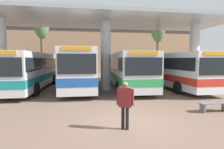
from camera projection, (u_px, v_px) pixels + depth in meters
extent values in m
plane|color=#755B4C|center=(128.00, 121.00, 7.27)|extent=(100.00, 100.00, 0.00)
cube|color=#9E7A5B|center=(94.00, 46.00, 32.82)|extent=(40.00, 0.50, 10.19)
cube|color=#332D2D|center=(94.00, 25.00, 32.49)|extent=(40.00, 0.58, 2.40)
cylinder|color=silver|center=(1.00, 56.00, 13.49)|extent=(0.84, 0.84, 5.74)
cylinder|color=silver|center=(106.00, 56.00, 14.72)|extent=(0.84, 0.84, 5.74)
cylinder|color=silver|center=(194.00, 56.00, 15.94)|extent=(0.84, 0.84, 5.74)
cube|color=#93A3A8|center=(106.00, 20.00, 14.46)|extent=(21.26, 6.89, 0.24)
cube|color=silver|center=(33.00, 69.00, 15.29)|extent=(2.68, 10.85, 2.79)
cube|color=black|center=(32.00, 63.00, 15.25)|extent=(2.71, 10.42, 0.89)
cube|color=teal|center=(33.00, 76.00, 15.34)|extent=(2.72, 10.90, 0.50)
cube|color=black|center=(1.00, 67.00, 9.89)|extent=(2.23, 0.11, 1.12)
cube|color=orange|center=(1.00, 52.00, 9.82)|extent=(1.69, 0.09, 0.22)
cylinder|color=black|center=(36.00, 89.00, 12.24)|extent=(0.30, 1.00, 0.99)
cylinder|color=black|center=(30.00, 80.00, 18.18)|extent=(0.30, 1.00, 0.99)
cylinder|color=black|center=(54.00, 79.00, 18.48)|extent=(0.30, 1.00, 0.99)
cube|color=silver|center=(80.00, 67.00, 16.09)|extent=(2.54, 11.43, 3.05)
cube|color=black|center=(80.00, 61.00, 16.04)|extent=(2.58, 10.98, 0.98)
cube|color=#1E519E|center=(80.00, 75.00, 16.15)|extent=(2.58, 11.47, 0.55)
cube|color=black|center=(77.00, 64.00, 10.39)|extent=(2.29, 0.07, 1.22)
cube|color=orange|center=(77.00, 48.00, 10.31)|extent=(1.75, 0.06, 0.22)
cylinder|color=black|center=(61.00, 88.00, 12.53)|extent=(0.28, 1.01, 1.01)
cylinder|color=black|center=(96.00, 88.00, 12.89)|extent=(0.28, 1.01, 1.01)
cylinder|color=black|center=(70.00, 78.00, 19.12)|extent=(0.28, 1.01, 1.01)
cylinder|color=black|center=(93.00, 78.00, 19.48)|extent=(0.28, 1.01, 1.01)
cube|color=silver|center=(126.00, 69.00, 16.55)|extent=(3.08, 11.61, 2.81)
cube|color=black|center=(126.00, 63.00, 16.51)|extent=(3.10, 11.15, 0.90)
cube|color=#2D934C|center=(126.00, 75.00, 16.60)|extent=(3.12, 11.65, 0.51)
cube|color=black|center=(144.00, 67.00, 10.79)|extent=(2.37, 0.16, 1.12)
cube|color=orange|center=(144.00, 53.00, 10.71)|extent=(1.80, 0.13, 0.22)
cylinder|color=black|center=(118.00, 88.00, 12.98)|extent=(0.32, 0.99, 0.98)
cylinder|color=black|center=(152.00, 87.00, 13.26)|extent=(0.32, 0.99, 0.98)
cylinder|color=black|center=(110.00, 78.00, 19.65)|extent=(0.32, 0.99, 0.98)
cylinder|color=black|center=(132.00, 78.00, 19.93)|extent=(0.32, 0.99, 0.98)
cube|color=white|center=(170.00, 69.00, 16.55)|extent=(2.86, 11.29, 2.79)
cube|color=black|center=(170.00, 63.00, 16.50)|extent=(2.88, 10.84, 0.89)
cube|color=red|center=(170.00, 75.00, 16.60)|extent=(2.90, 11.33, 0.50)
cube|color=black|center=(216.00, 66.00, 11.00)|extent=(2.26, 0.14, 1.12)
cube|color=orange|center=(216.00, 53.00, 10.93)|extent=(1.72, 0.11, 0.22)
cylinder|color=black|center=(178.00, 87.00, 13.02)|extent=(0.32, 1.00, 0.99)
cylinder|color=black|center=(207.00, 86.00, 13.48)|extent=(0.32, 1.00, 0.99)
cylinder|color=black|center=(145.00, 78.00, 19.44)|extent=(0.32, 1.00, 0.99)
cylinder|color=black|center=(166.00, 78.00, 19.90)|extent=(0.32, 1.00, 0.99)
cube|color=slate|center=(214.00, 103.00, 8.59)|extent=(1.52, 0.44, 0.04)
cube|color=slate|center=(203.00, 108.00, 8.52)|extent=(0.07, 0.37, 0.42)
cylinder|color=black|center=(123.00, 118.00, 6.44)|extent=(0.16, 0.16, 0.85)
cylinder|color=black|center=(127.00, 118.00, 6.39)|extent=(0.16, 0.16, 0.85)
cube|color=maroon|center=(125.00, 97.00, 6.35)|extent=(0.52, 0.42, 0.71)
sphere|color=#89664C|center=(125.00, 85.00, 6.31)|extent=(0.20, 0.20, 0.20)
cylinder|color=maroon|center=(118.00, 96.00, 6.42)|extent=(0.12, 0.12, 0.60)
cylinder|color=maroon|center=(133.00, 97.00, 6.28)|extent=(0.12, 0.12, 0.60)
cylinder|color=brown|center=(157.00, 57.00, 22.69)|extent=(0.30, 0.30, 5.73)
ellipsoid|color=#516B3D|center=(158.00, 26.00, 22.35)|extent=(1.88, 1.88, 4.13)
cylinder|color=brown|center=(43.00, 56.00, 21.63)|extent=(0.39, 0.39, 6.00)
ellipsoid|color=#516B3D|center=(41.00, 22.00, 21.28)|extent=(1.85, 1.85, 4.07)
cube|color=maroon|center=(32.00, 71.00, 27.70)|extent=(4.44, 1.99, 1.21)
cube|color=#1E2328|center=(32.00, 65.00, 27.62)|extent=(2.47, 1.75, 0.65)
cylinder|color=black|center=(43.00, 73.00, 28.76)|extent=(0.65, 0.25, 0.64)
cylinder|color=black|center=(39.00, 74.00, 27.00)|extent=(0.65, 0.25, 0.64)
cylinder|color=black|center=(26.00, 73.00, 28.48)|extent=(0.65, 0.25, 0.64)
cylinder|color=black|center=(21.00, 74.00, 26.72)|extent=(0.65, 0.25, 0.64)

